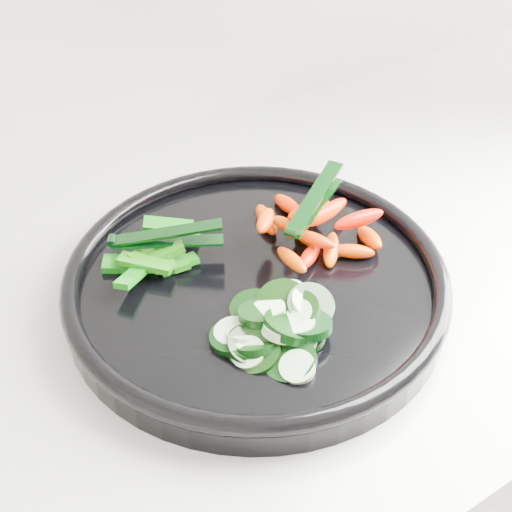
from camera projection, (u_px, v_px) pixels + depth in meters
veggie_tray at (256, 283)px, 0.70m from camera, size 0.43×0.43×0.04m
cucumber_pile at (275, 329)px, 0.63m from camera, size 0.13×0.13×0.04m
carrot_pile at (314, 226)px, 0.73m from camera, size 0.13×0.15×0.06m
pepper_pile at (156, 255)px, 0.71m from camera, size 0.11×0.09×0.04m
tong_carrot at (313, 203)px, 0.71m from camera, size 0.11×0.07×0.02m
tong_pepper at (164, 237)px, 0.70m from camera, size 0.11×0.07×0.02m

